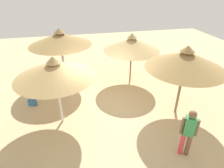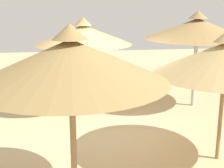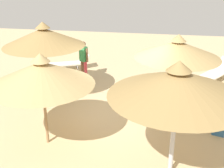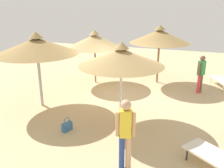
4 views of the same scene
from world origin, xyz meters
The scene contains 8 objects.
ground centered at (0.00, 0.00, -0.05)m, with size 24.00×24.00×0.10m, color tan.
parasol_umbrella_near_right centered at (-1.82, -1.95, 2.00)m, with size 2.65×2.65×2.51m.
parasol_umbrella_near_left centered at (-2.87, 0.86, 2.22)m, with size 2.78×2.78×2.74m.
parasol_umbrella_center centered at (1.55, 0.47, 2.10)m, with size 2.63×2.63×2.57m.
parasol_umbrella_front centered at (1.43, -2.69, 2.24)m, with size 2.91×2.91×2.73m.
person_standing_far_left centered at (3.84, 1.34, 0.97)m, with size 0.29×0.42×1.71m.
person_standing_edge centered at (-2.05, 2.81, 0.92)m, with size 0.43×0.33×1.62m.
handbag centered at (2.79, -0.81, 0.15)m, with size 0.36×0.22×0.43m.
Camera 4 is at (8.29, 2.68, 3.61)m, focal length 38.27 mm.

